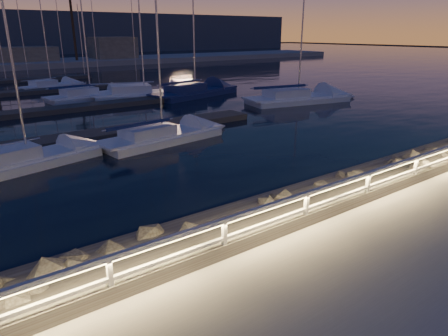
{
  "coord_description": "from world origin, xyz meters",
  "views": [
    {
      "loc": [
        -7.31,
        -7.29,
        5.48
      ],
      "look_at": [
        0.9,
        4.0,
        0.7
      ],
      "focal_mm": 32.0,
      "sensor_mm": 36.0,
      "label": 1
    }
  ],
  "objects": [
    {
      "name": "sailboat_l",
      "position": [
        8.99,
        28.59,
        -0.13
      ],
      "size": [
        10.49,
        5.51,
        17.09
      ],
      "rotation": [
        0.0,
        0.0,
        -0.27
      ],
      "color": "white",
      "rests_on": "ground"
    },
    {
      "name": "harbor_water",
      "position": [
        0.0,
        31.22,
        -0.97
      ],
      "size": [
        400.0,
        440.0,
        0.6
      ],
      "color": "black",
      "rests_on": "ground"
    },
    {
      "name": "sailboat_c",
      "position": [
        2.82,
        12.96,
        -0.18
      ],
      "size": [
        8.02,
        3.39,
        13.2
      ],
      "rotation": [
        0.0,
        0.0,
        0.14
      ],
      "color": "white",
      "rests_on": "ground"
    },
    {
      "name": "sailboat_d",
      "position": [
        19.1,
        18.04,
        -0.13
      ],
      "size": [
        10.47,
        4.95,
        17.08
      ],
      "rotation": [
        0.0,
        0.0,
        -0.2
      ],
      "color": "white",
      "rests_on": "ground"
    },
    {
      "name": "guard_rail",
      "position": [
        -0.07,
        -0.0,
        0.77
      ],
      "size": [
        44.11,
        0.12,
        1.06
      ],
      "color": "silver",
      "rests_on": "ground"
    },
    {
      "name": "ground",
      "position": [
        0.0,
        0.0,
        0.0
      ],
      "size": [
        400.0,
        400.0,
        0.0
      ],
      "primitive_type": "plane",
      "color": "#AAA49A",
      "rests_on": "ground"
    },
    {
      "name": "sailboat_k",
      "position": [
        3.45,
        40.51,
        -0.2
      ],
      "size": [
        7.37,
        4.33,
        12.1
      ],
      "rotation": [
        0.0,
        0.0,
        0.35
      ],
      "color": "white",
      "rests_on": "ground"
    },
    {
      "name": "floating_docks",
      "position": [
        0.0,
        32.5,
        -0.4
      ],
      "size": [
        22.0,
        36.0,
        0.4
      ],
      "color": "#504A42",
      "rests_on": "ground"
    },
    {
      "name": "riprap",
      "position": [
        2.67,
        1.62,
        -0.24
      ],
      "size": [
        40.98,
        2.6,
        1.25
      ],
      "color": "slate",
      "rests_on": "ground"
    },
    {
      "name": "sailboat_h",
      "position": [
        13.63,
        26.7,
        -0.12
      ],
      "size": [
        10.54,
        5.33,
        17.18
      ],
      "rotation": [
        0.0,
        0.0,
        0.25
      ],
      "color": "navy",
      "rests_on": "ground"
    },
    {
      "name": "sailboat_g",
      "position": [
        4.52,
        30.6,
        -0.16
      ],
      "size": [
        8.58,
        3.47,
        14.17
      ],
      "rotation": [
        0.0,
        0.0,
        0.12
      ],
      "color": "white",
      "rests_on": "ground"
    },
    {
      "name": "sailboat_b",
      "position": [
        -4.41,
        12.68,
        -0.18
      ],
      "size": [
        7.37,
        3.69,
        12.11
      ],
      "rotation": [
        0.0,
        0.0,
        0.24
      ],
      "color": "white",
      "rests_on": "ground"
    }
  ]
}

